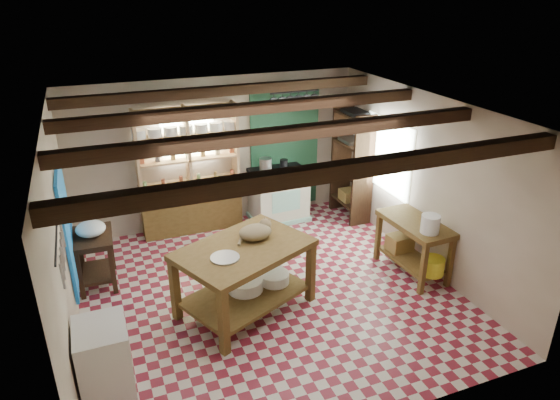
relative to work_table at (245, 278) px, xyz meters
name	(u,v)px	position (x,y,z in m)	size (l,w,h in m)	color
floor	(268,292)	(0.41, 0.25, -0.48)	(5.00, 5.00, 0.02)	maroon
ceiling	(266,110)	(0.41, 0.25, 2.13)	(5.00, 5.00, 0.02)	#454449
wall_back	(217,152)	(0.41, 2.75, 0.83)	(5.00, 0.04, 2.60)	#B8A994
wall_front	(365,318)	(0.41, -2.25, 0.83)	(5.00, 0.04, 2.60)	#B8A994
wall_left	(62,242)	(-2.09, 0.25, 0.83)	(0.04, 5.00, 2.60)	#B8A994
wall_right	(426,182)	(2.91, 0.25, 0.83)	(0.04, 5.00, 2.60)	#B8A994
ceiling_beams	(266,120)	(0.41, 0.25, 2.01)	(5.00, 3.80, 0.15)	#362012
blue_wall_patch	(67,224)	(-2.06, 1.15, 0.63)	(0.04, 1.40, 1.60)	blue
green_wall_patch	(285,148)	(1.66, 2.72, 0.78)	(1.30, 0.04, 2.30)	#1D4A2F
window_back	(187,133)	(-0.09, 2.73, 1.23)	(0.90, 0.02, 0.80)	silver
window_right	(388,156)	(2.89, 1.25, 0.93)	(0.02, 1.30, 1.20)	silver
utensil_rail	(59,253)	(-2.03, -0.95, 1.31)	(0.06, 0.90, 0.28)	black
pot_rack	(294,101)	(1.66, 2.30, 1.71)	(0.86, 0.12, 0.36)	black
shelving_unit	(189,171)	(-0.14, 2.56, 0.63)	(1.70, 0.34, 2.20)	tan
tall_rack	(352,165)	(2.69, 2.05, 0.53)	(0.40, 0.86, 2.00)	#362012
work_table	(245,278)	(0.00, 0.00, 0.00)	(1.65, 1.10, 0.94)	brown
stove	(279,195)	(1.42, 2.40, 0.01)	(0.98, 0.66, 0.96)	beige
prep_table	(96,260)	(-1.79, 1.37, -0.08)	(0.53, 0.77, 0.78)	#362012
white_cabinet	(105,364)	(-1.81, -0.98, -0.01)	(0.51, 0.61, 0.91)	white
right_counter	(413,247)	(2.59, -0.03, -0.05)	(0.59, 1.18, 0.84)	brown
cat	(255,232)	(0.21, 0.15, 0.57)	(0.43, 0.33, 0.20)	#8E7953
steel_tray	(225,258)	(-0.30, -0.19, 0.48)	(0.36, 0.36, 0.02)	#94959B
basin_large	(245,284)	(0.03, 0.07, -0.14)	(0.47, 0.47, 0.16)	white
basin_small	(275,278)	(0.45, 0.09, -0.15)	(0.40, 0.40, 0.14)	white
kettle_left	(266,165)	(1.17, 2.39, 0.62)	(0.22, 0.22, 0.25)	#94959B
kettle_right	(284,164)	(1.52, 2.40, 0.58)	(0.14, 0.14, 0.18)	black
enamel_bowl	(91,229)	(-1.79, 1.37, 0.41)	(0.41, 0.41, 0.20)	white
white_bucket	(430,224)	(2.56, -0.39, 0.50)	(0.26, 0.26, 0.26)	white
wicker_basket	(400,243)	(2.58, 0.27, -0.12)	(0.36, 0.28, 0.25)	olive
yellow_tub	(432,266)	(2.62, -0.48, -0.12)	(0.33, 0.33, 0.24)	gold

